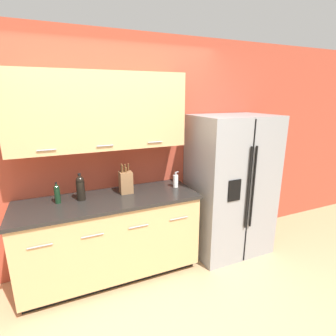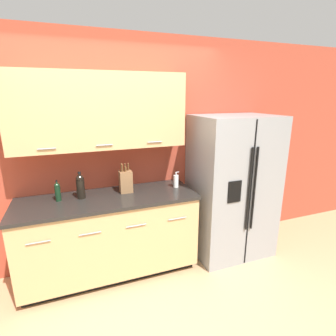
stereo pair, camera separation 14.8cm
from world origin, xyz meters
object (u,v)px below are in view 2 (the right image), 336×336
knife_block (126,181)px  oil_bottle (58,191)px  wine_bottle (80,186)px  refrigerator (232,186)px  soap_dispenser (176,181)px

knife_block → oil_bottle: knife_block is taller
knife_block → wine_bottle: bearing=-178.4°
knife_block → oil_bottle: (-0.69, -0.01, -0.03)m
refrigerator → knife_block: (-1.29, 0.13, 0.18)m
soap_dispenser → oil_bottle: oil_bottle is taller
refrigerator → wine_bottle: bearing=176.3°
knife_block → refrigerator: bearing=-5.6°
refrigerator → wine_bottle: size_ratio=6.14×
wine_bottle → oil_bottle: (-0.22, 0.01, -0.03)m
wine_bottle → oil_bottle: size_ratio=1.30×
knife_block → oil_bottle: bearing=-179.4°
wine_bottle → oil_bottle: bearing=178.3°
refrigerator → knife_block: size_ratio=5.27×
wine_bottle → soap_dispenser: 1.05m
wine_bottle → soap_dispenser: wine_bottle is taller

